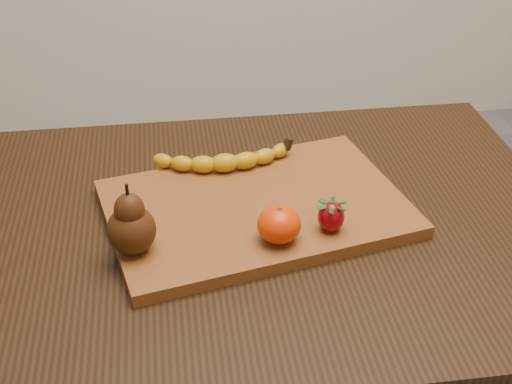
{
  "coord_description": "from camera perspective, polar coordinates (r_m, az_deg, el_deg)",
  "views": [
    {
      "loc": [
        -0.11,
        -0.89,
        1.39
      ],
      "look_at": [
        0.02,
        0.02,
        0.8
      ],
      "focal_mm": 50.0,
      "sensor_mm": 36.0,
      "label": 1
    }
  ],
  "objects": [
    {
      "name": "strawberry",
      "position": [
        1.03,
        6.04,
        -1.9
      ],
      "size": [
        0.05,
        0.05,
        0.05
      ],
      "primitive_type": null,
      "rotation": [
        0.0,
        0.0,
        0.23
      ],
      "color": "#8C030C",
      "rests_on": "cutting_board"
    },
    {
      "name": "pear",
      "position": [
        0.99,
        -10.02,
        -2.1
      ],
      "size": [
        0.09,
        0.09,
        0.11
      ],
      "primitive_type": null,
      "rotation": [
        0.0,
        0.0,
        -0.42
      ],
      "color": "#3E1E0A",
      "rests_on": "cutting_board"
    },
    {
      "name": "table",
      "position": [
        1.15,
        -0.75,
        -6.31
      ],
      "size": [
        1.0,
        0.7,
        0.76
      ],
      "color": "black",
      "rests_on": "ground"
    },
    {
      "name": "cutting_board",
      "position": [
        1.1,
        0.0,
        -1.31
      ],
      "size": [
        0.5,
        0.39,
        0.02
      ],
      "primitive_type": "cube",
      "rotation": [
        0.0,
        0.0,
        0.21
      ],
      "color": "brown",
      "rests_on": "table"
    },
    {
      "name": "banana",
      "position": [
        1.17,
        -2.52,
        2.34
      ],
      "size": [
        0.2,
        0.06,
        0.03
      ],
      "primitive_type": null,
      "rotation": [
        0.0,
        0.0,
        0.03
      ],
      "color": "#C99909",
      "rests_on": "cutting_board"
    },
    {
      "name": "mandarin",
      "position": [
        1.01,
        1.86,
        -2.61
      ],
      "size": [
        0.08,
        0.08,
        0.05
      ],
      "primitive_type": "ellipsoid",
      "rotation": [
        0.0,
        0.0,
        0.37
      ],
      "color": "#EB3302",
      "rests_on": "cutting_board"
    }
  ]
}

